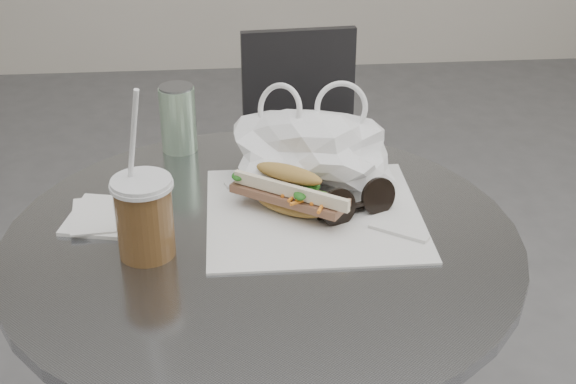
{
  "coord_description": "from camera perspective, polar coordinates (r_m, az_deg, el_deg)",
  "views": [
    {
      "loc": [
        -0.05,
        -0.8,
        1.36
      ],
      "look_at": [
        0.04,
        0.24,
        0.79
      ],
      "focal_mm": 50.0,
      "sensor_mm": 36.0,
      "label": 1
    }
  ],
  "objects": [
    {
      "name": "iced_coffee",
      "position": [
        1.12,
        -10.18,
        -1.68
      ],
      "size": [
        0.09,
        0.09,
        0.25
      ],
      "color": "brown",
      "rests_on": "cafe_table"
    },
    {
      "name": "napkin_stack",
      "position": [
        1.25,
        -12.57,
        -1.66
      ],
      "size": [
        0.14,
        0.14,
        0.01
      ],
      "color": "white",
      "rests_on": "cafe_table"
    },
    {
      "name": "drink_can",
      "position": [
        1.42,
        -7.82,
        5.2
      ],
      "size": [
        0.06,
        0.06,
        0.12
      ],
      "color": "#5C9E64",
      "rests_on": "cafe_table"
    },
    {
      "name": "sandwich_paper",
      "position": [
        1.23,
        1.82,
        -1.52
      ],
      "size": [
        0.33,
        0.31,
        0.0
      ],
      "primitive_type": "cube",
      "rotation": [
        0.0,
        0.0,
        -0.0
      ],
      "color": "white",
      "rests_on": "cafe_table"
    },
    {
      "name": "plastic_bag",
      "position": [
        1.29,
        1.68,
        2.95
      ],
      "size": [
        0.3,
        0.27,
        0.12
      ],
      "primitive_type": null,
      "rotation": [
        0.0,
        0.0,
        -0.41
      ],
      "color": "white",
      "rests_on": "cafe_table"
    },
    {
      "name": "sunglasses",
      "position": [
        1.21,
        4.94,
        -0.87
      ],
      "size": [
        0.13,
        0.08,
        0.06
      ],
      "rotation": [
        0.0,
        0.0,
        0.42
      ],
      "color": "black",
      "rests_on": "cafe_table"
    },
    {
      "name": "cafe_table",
      "position": [
        1.34,
        -1.69,
        -13.18
      ],
      "size": [
        0.76,
        0.76,
        0.74
      ],
      "color": "slate",
      "rests_on": "ground"
    },
    {
      "name": "chair_far",
      "position": [
        2.16,
        1.34,
        0.05
      ],
      "size": [
        0.39,
        0.4,
        0.73
      ],
      "rotation": [
        0.0,
        0.0,
        3.21
      ],
      "color": "#2C2C2E",
      "rests_on": "ground"
    },
    {
      "name": "banh_mi",
      "position": [
        1.21,
        0.08,
        0.06
      ],
      "size": [
        0.23,
        0.2,
        0.08
      ],
      "rotation": [
        0.0,
        0.0,
        -0.6
      ],
      "color": "#B78845",
      "rests_on": "sandwich_paper"
    }
  ]
}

